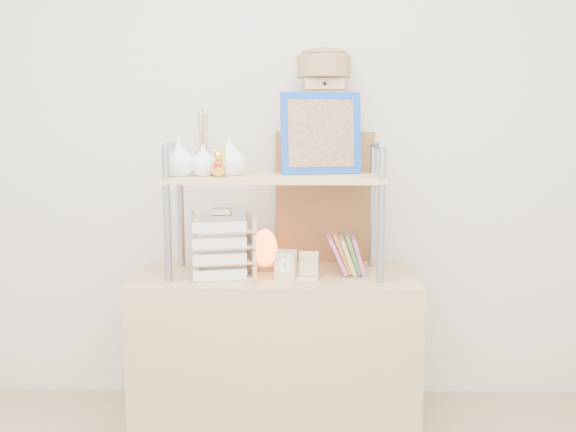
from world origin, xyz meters
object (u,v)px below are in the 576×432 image
desk (276,357)px  salt_lamp (265,249)px  cabinet (322,271)px  letter_tray (223,249)px

desk → salt_lamp: (-0.05, 0.08, 0.47)m
cabinet → salt_lamp: 0.43m
cabinet → salt_lamp: (-0.27, -0.29, 0.17)m
letter_tray → cabinet: bearing=43.7°
letter_tray → salt_lamp: size_ratio=1.60×
desk → letter_tray: (-0.22, -0.05, 0.49)m
cabinet → salt_lamp: bearing=-136.1°
desk → salt_lamp: size_ratio=6.59×
salt_lamp → desk: bearing=-58.3°
cabinet → letter_tray: 0.63m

